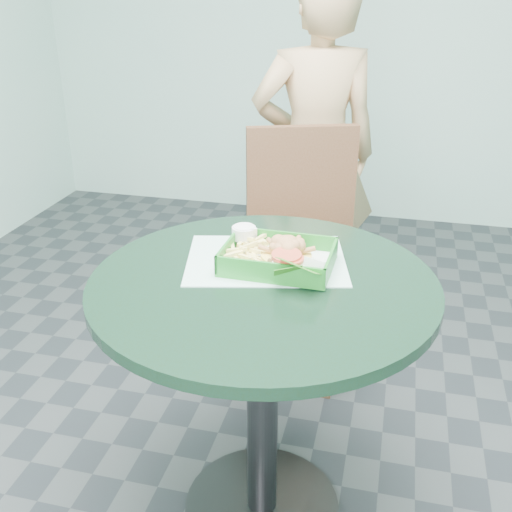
% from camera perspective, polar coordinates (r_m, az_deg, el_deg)
% --- Properties ---
extents(floor, '(4.00, 5.00, 0.02)m').
position_cam_1_polar(floor, '(1.94, 0.56, -22.83)').
color(floor, '#303335').
rests_on(floor, ground).
extents(cafe_table, '(0.85, 0.85, 0.75)m').
position_cam_1_polar(cafe_table, '(1.56, 0.65, -8.41)').
color(cafe_table, '#2B2B2E').
rests_on(cafe_table, floor).
extents(dining_chair, '(0.43, 0.43, 0.93)m').
position_cam_1_polar(dining_chair, '(2.32, 3.74, 2.09)').
color(dining_chair, '#4B2616').
rests_on(dining_chair, floor).
extents(diner_person, '(0.63, 0.52, 1.47)m').
position_cam_1_polar(diner_person, '(2.59, 5.63, 9.26)').
color(diner_person, tan).
rests_on(diner_person, floor).
extents(placemat, '(0.47, 0.39, 0.00)m').
position_cam_1_polar(placemat, '(1.56, 0.96, -1.01)').
color(placemat, '#AEDCCE').
rests_on(placemat, cafe_table).
extents(food_basket, '(0.27, 0.20, 0.06)m').
position_cam_1_polar(food_basket, '(1.52, 2.12, -1.17)').
color(food_basket, '#1D7C25').
rests_on(food_basket, placemat).
extents(crab_sandwich, '(0.13, 0.13, 0.07)m').
position_cam_1_polar(crab_sandwich, '(1.51, 2.90, -0.03)').
color(crab_sandwich, '#EEC651').
rests_on(crab_sandwich, food_basket).
extents(fries_pile, '(0.14, 0.15, 0.05)m').
position_cam_1_polar(fries_pile, '(1.55, -1.19, 0.27)').
color(fries_pile, '#FFE77B').
rests_on(fries_pile, food_basket).
extents(sauce_ramekin, '(0.06, 0.06, 0.04)m').
position_cam_1_polar(sauce_ramekin, '(1.60, -1.26, 1.59)').
color(sauce_ramekin, silver).
rests_on(sauce_ramekin, food_basket).
extents(garnish_cup, '(0.13, 0.13, 0.05)m').
position_cam_1_polar(garnish_cup, '(1.44, 3.32, -1.53)').
color(garnish_cup, white).
rests_on(garnish_cup, food_basket).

